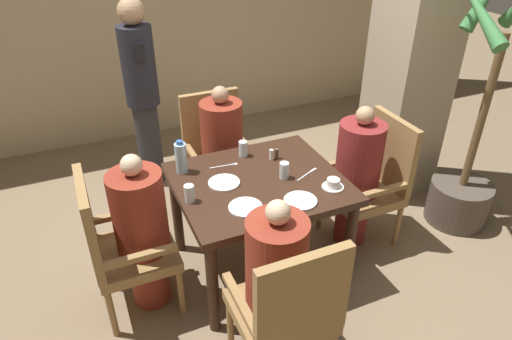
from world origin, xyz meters
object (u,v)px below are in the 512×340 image
object	(u,v)px
diner_in_left_chair	(142,231)
glass_tall_far	(284,170)
potted_palm	(470,155)
glass_tall_near	(189,194)
chair_near_corner	(288,309)
water_bottle	(181,158)
diner_in_near_chair	(276,283)
standing_host	(142,91)
chair_far_side	(217,151)
diner_in_right_chair	(357,176)
chair_right_side	(373,178)
diner_in_far_chair	(223,152)
teacup_with_saucer	(333,184)
glass_tall_mid	(243,149)
plate_main_right	(300,201)
plate_dessert_center	(246,207)
plate_main_left	(224,183)
chair_left_side	(119,244)

from	to	relation	value
diner_in_left_chair	glass_tall_far	distance (m)	0.96
potted_palm	glass_tall_near	xyz separation A→B (m)	(-2.16, 0.09, 0.18)
potted_palm	glass_tall_near	size ratio (longest dim) A/B	19.18
chair_near_corner	water_bottle	distance (m)	1.21
diner_in_near_chair	standing_host	bearing A→B (deg)	96.02
chair_far_side	diner_in_right_chair	world-z (taller)	diner_in_right_chair
water_bottle	chair_right_side	bearing A→B (deg)	-12.48
standing_host	glass_tall_far	xyz separation A→B (m)	(0.60, -1.48, -0.09)
diner_in_far_chair	teacup_with_saucer	distance (m)	1.05
glass_tall_far	teacup_with_saucer	bearing A→B (deg)	-43.97
glass_tall_far	chair_far_side	bearing A→B (deg)	100.22
water_bottle	teacup_with_saucer	bearing A→B (deg)	-34.42
chair_far_side	teacup_with_saucer	distance (m)	1.20
diner_in_far_chair	glass_tall_mid	bearing A→B (deg)	-85.87
plate_main_right	potted_palm	bearing A→B (deg)	6.42
diner_in_far_chair	plate_dessert_center	size ratio (longest dim) A/B	5.55
teacup_with_saucer	potted_palm	bearing A→B (deg)	5.31
diner_in_far_chair	water_bottle	world-z (taller)	diner_in_far_chair
potted_palm	glass_tall_near	world-z (taller)	potted_palm
chair_far_side	plate_main_left	size ratio (longest dim) A/B	4.83
plate_main_right	glass_tall_near	size ratio (longest dim) A/B	1.81
standing_host	plate_main_left	world-z (taller)	standing_host
glass_tall_mid	glass_tall_far	xyz separation A→B (m)	(0.13, -0.37, 0.00)
diner_in_right_chair	plate_dessert_center	world-z (taller)	diner_in_right_chair
potted_palm	plate_main_left	bearing A→B (deg)	174.26
chair_right_side	potted_palm	world-z (taller)	potted_palm
plate_dessert_center	glass_tall_far	bearing A→B (deg)	30.37
glass_tall_near	glass_tall_far	size ratio (longest dim) A/B	1.00
diner_in_left_chair	water_bottle	world-z (taller)	diner_in_left_chair
chair_right_side	diner_in_right_chair	distance (m)	0.16
water_bottle	diner_in_right_chair	bearing A→B (deg)	-13.96
plate_main_left	glass_tall_near	size ratio (longest dim) A/B	1.81
chair_left_side	standing_host	size ratio (longest dim) A/B	0.59
chair_right_side	glass_tall_far	size ratio (longest dim) A/B	8.75
plate_dessert_center	potted_palm	bearing A→B (deg)	3.20
diner_in_right_chair	diner_in_near_chair	bearing A→B (deg)	-144.38
water_bottle	diner_in_near_chair	bearing A→B (deg)	-78.06
diner_in_near_chair	standing_host	world-z (taller)	standing_host
water_bottle	glass_tall_far	distance (m)	0.67
potted_palm	diner_in_far_chair	bearing A→B (deg)	153.52
chair_right_side	diner_in_right_chair	bearing A→B (deg)	180.00
chair_left_side	glass_tall_near	distance (m)	0.52
chair_near_corner	diner_in_near_chair	distance (m)	0.15
diner_in_left_chair	glass_tall_mid	size ratio (longest dim) A/B	9.80
diner_in_near_chair	plate_main_right	size ratio (longest dim) A/B	5.37
diner_in_near_chair	plate_main_left	world-z (taller)	diner_in_near_chair
plate_dessert_center	glass_tall_far	xyz separation A→B (m)	(0.35, 0.21, 0.05)
teacup_with_saucer	diner_in_near_chair	bearing A→B (deg)	-143.74
diner_in_left_chair	diner_in_far_chair	world-z (taller)	diner_in_far_chair
glass_tall_mid	glass_tall_far	bearing A→B (deg)	-70.28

